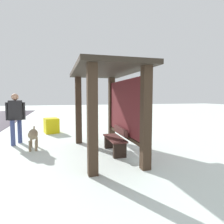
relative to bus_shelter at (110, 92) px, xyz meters
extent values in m
plane|color=white|center=(0.00, -0.15, -1.72)|extent=(60.00, 60.00, 0.00)
cube|color=#38291D|center=(-1.40, -0.73, -0.59)|extent=(0.20, 0.20, 2.26)
cube|color=#38291D|center=(1.40, -0.73, -0.59)|extent=(0.20, 0.20, 2.26)
cube|color=#38291D|center=(-1.40, 0.44, -0.59)|extent=(0.20, 0.20, 2.26)
cube|color=#38291D|center=(1.40, 0.44, -0.59)|extent=(0.20, 0.20, 2.26)
cube|color=#2E271E|center=(0.00, -0.15, 0.59)|extent=(3.30, 1.68, 0.11)
cube|color=maroon|center=(0.00, 0.44, -0.42)|extent=(2.59, 0.08, 1.51)
cube|color=#38291D|center=(0.00, 0.42, -1.24)|extent=(2.59, 0.06, 0.08)
cube|color=#512A27|center=(0.00, 0.14, -1.31)|extent=(1.17, 0.41, 0.04)
cube|color=#512A27|center=(0.00, 0.32, -1.11)|extent=(1.11, 0.04, 0.20)
cube|color=black|center=(0.49, 0.14, -1.53)|extent=(0.12, 0.35, 0.39)
cube|color=black|center=(-0.49, 0.14, -1.53)|extent=(0.12, 0.35, 0.39)
cube|color=#272628|center=(-1.78, -2.76, -0.58)|extent=(0.30, 0.43, 0.65)
sphere|color=tan|center=(-1.78, -2.76, -0.14)|extent=(0.22, 0.22, 0.22)
cylinder|color=#3C487E|center=(-1.60, -2.84, -1.31)|extent=(0.15, 0.15, 0.82)
cylinder|color=#3C487E|center=(-1.95, -2.69, -1.31)|extent=(0.15, 0.15, 0.82)
cylinder|color=#272628|center=(-1.75, -3.02, -0.61)|extent=(0.10, 0.10, 0.59)
cylinder|color=#272628|center=(-1.80, -2.51, -0.61)|extent=(0.10, 0.10, 0.59)
ellipsoid|color=#8C775A|center=(-0.99, -2.15, -1.26)|extent=(0.76, 0.31, 0.30)
sphere|color=#8C775A|center=(-0.54, -2.12, -1.20)|extent=(0.23, 0.23, 0.23)
cylinder|color=#8C775A|center=(-1.42, -2.17, -1.22)|extent=(0.24, 0.06, 0.25)
cylinder|color=#8C775A|center=(-0.75, -2.21, -1.57)|extent=(0.07, 0.07, 0.31)
cylinder|color=#8C775A|center=(-0.75, -2.05, -1.57)|extent=(0.07, 0.07, 0.31)
cylinder|color=#8C775A|center=(-1.22, -2.24, -1.57)|extent=(0.07, 0.07, 0.31)
cylinder|color=#8C775A|center=(-1.23, -2.08, -1.57)|extent=(0.07, 0.07, 0.31)
cube|color=yellow|center=(-3.58, -1.71, -1.40)|extent=(0.81, 0.70, 0.64)
camera|label=1|loc=(5.15, -1.37, -0.11)|focal=30.58mm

